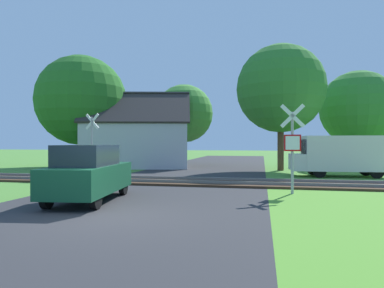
# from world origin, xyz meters

# --- Properties ---
(ground_plane) EXTENTS (160.00, 160.00, 0.00)m
(ground_plane) POSITION_xyz_m (0.00, 0.00, 0.00)
(ground_plane) COLOR #4C8433
(road_asphalt) EXTENTS (8.11, 80.00, 0.01)m
(road_asphalt) POSITION_xyz_m (0.00, 2.00, 0.00)
(road_asphalt) COLOR #2D2D30
(road_asphalt) RESTS_ON ground
(rail_track) EXTENTS (60.00, 2.60, 0.22)m
(rail_track) POSITION_xyz_m (0.00, 7.41, 0.06)
(rail_track) COLOR #422D1E
(rail_track) RESTS_ON ground
(stop_sign_near) EXTENTS (0.88, 0.15, 3.27)m
(stop_sign_near) POSITION_xyz_m (4.93, 4.95, 1.82)
(stop_sign_near) COLOR #9E9EA5
(stop_sign_near) RESTS_ON ground
(crossing_sign_far) EXTENTS (0.87, 0.20, 3.46)m
(crossing_sign_far) POSITION_xyz_m (-5.23, 9.18, 1.99)
(crossing_sign_far) COLOR #9E9EA5
(crossing_sign_far) RESTS_ON ground
(house) EXTENTS (9.10, 7.57, 5.84)m
(house) POSITION_xyz_m (-5.59, 17.21, 1.89)
(house) COLOR #B7B7BC
(house) RESTS_ON ground
(tree_right) EXTENTS (5.94, 5.94, 8.51)m
(tree_right) POSITION_xyz_m (5.08, 15.90, 5.53)
(tree_right) COLOR #513823
(tree_right) RESTS_ON ground
(tree_left) EXTENTS (7.00, 7.00, 8.69)m
(tree_left) POSITION_xyz_m (-10.04, 16.58, 5.19)
(tree_left) COLOR #513823
(tree_left) RESTS_ON ground
(tree_far) EXTENTS (5.75, 5.75, 7.43)m
(tree_far) POSITION_xyz_m (11.10, 20.53, 4.55)
(tree_far) COLOR #513823
(tree_far) RESTS_ON ground
(tree_center) EXTENTS (4.94, 4.94, 6.85)m
(tree_center) POSITION_xyz_m (-2.70, 20.55, 4.37)
(tree_center) COLOR #513823
(tree_center) RESTS_ON ground
(mail_truck) EXTENTS (5.02, 2.20, 2.24)m
(mail_truck) POSITION_xyz_m (8.04, 12.07, 1.24)
(mail_truck) COLOR silver
(mail_truck) RESTS_ON ground
(parked_car) EXTENTS (2.11, 4.17, 1.78)m
(parked_car) POSITION_xyz_m (-1.51, 2.01, 0.89)
(parked_car) COLOR #144C2D
(parked_car) RESTS_ON ground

